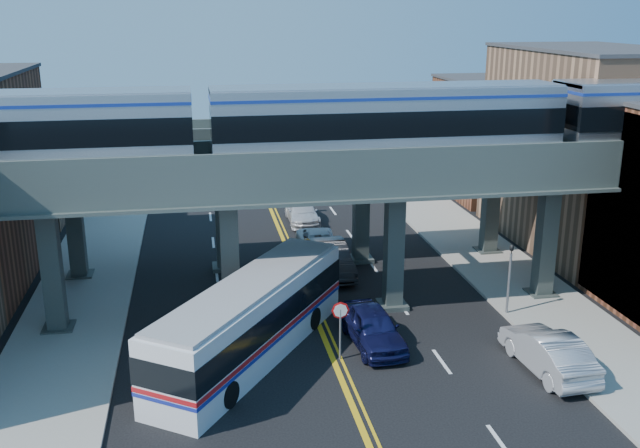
% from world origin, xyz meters
% --- Properties ---
extents(ground, '(120.00, 120.00, 0.00)m').
position_xyz_m(ground, '(0.00, 0.00, 0.00)').
color(ground, black).
rests_on(ground, ground).
extents(sidewalk_west, '(5.00, 70.00, 0.16)m').
position_xyz_m(sidewalk_west, '(-11.50, 10.00, 0.08)').
color(sidewalk_west, gray).
rests_on(sidewalk_west, ground).
extents(sidewalk_east, '(5.00, 70.00, 0.16)m').
position_xyz_m(sidewalk_east, '(11.50, 10.00, 0.08)').
color(sidewalk_east, gray).
rests_on(sidewalk_east, ground).
extents(building_west_c, '(8.00, 10.00, 8.00)m').
position_xyz_m(building_west_c, '(-18.50, 29.00, 4.00)').
color(building_west_c, '#986D4E').
rests_on(building_west_c, ground).
extents(building_east_b, '(8.00, 14.00, 12.00)m').
position_xyz_m(building_east_b, '(18.50, 16.00, 6.00)').
color(building_east_b, '#986D4E').
rests_on(building_east_b, ground).
extents(building_east_c, '(8.00, 10.00, 9.00)m').
position_xyz_m(building_east_c, '(18.50, 29.00, 4.50)').
color(building_east_c, brown).
rests_on(building_east_c, ground).
extents(elevated_viaduct_near, '(52.00, 3.60, 7.40)m').
position_xyz_m(elevated_viaduct_near, '(0.00, 8.00, 6.47)').
color(elevated_viaduct_near, '#38413F').
rests_on(elevated_viaduct_near, ground).
extents(elevated_viaduct_far, '(52.00, 3.60, 7.40)m').
position_xyz_m(elevated_viaduct_far, '(0.00, 15.00, 6.47)').
color(elevated_viaduct_far, '#38413F').
rests_on(elevated_viaduct_far, ground).
extents(transit_train, '(50.04, 3.14, 3.66)m').
position_xyz_m(transit_train, '(3.46, 8.00, 9.38)').
color(transit_train, black).
rests_on(transit_train, elevated_viaduct_near).
extents(stop_sign, '(0.76, 0.09, 2.63)m').
position_xyz_m(stop_sign, '(0.30, 3.00, 1.76)').
color(stop_sign, slate).
rests_on(stop_sign, ground).
extents(traffic_signal, '(0.15, 0.18, 4.10)m').
position_xyz_m(traffic_signal, '(9.20, 6.00, 2.30)').
color(traffic_signal, slate).
rests_on(traffic_signal, ground).
extents(transit_bus, '(9.39, 11.94, 3.24)m').
position_xyz_m(transit_bus, '(-3.34, 3.99, 1.66)').
color(transit_bus, silver).
rests_on(transit_bus, ground).
extents(car_lane_a, '(2.34, 5.07, 1.68)m').
position_xyz_m(car_lane_a, '(2.01, 4.08, 0.84)').
color(car_lane_a, '#10133D').
rests_on(car_lane_a, ground).
extents(car_lane_b, '(2.10, 5.60, 1.83)m').
position_xyz_m(car_lane_b, '(1.80, 13.22, 0.91)').
color(car_lane_b, '#2B2B2D').
rests_on(car_lane_b, ground).
extents(car_lane_c, '(2.32, 5.01, 1.39)m').
position_xyz_m(car_lane_c, '(1.80, 16.59, 0.69)').
color(car_lane_c, silver).
rests_on(car_lane_c, ground).
extents(car_lane_d, '(2.08, 5.03, 1.46)m').
position_xyz_m(car_lane_d, '(1.80, 23.48, 0.73)').
color(car_lane_d, silver).
rests_on(car_lane_d, ground).
extents(car_parked_curb, '(2.16, 5.33, 1.72)m').
position_xyz_m(car_parked_curb, '(8.50, 0.53, 0.86)').
color(car_parked_curb, '#A0A0A4').
rests_on(car_parked_curb, ground).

